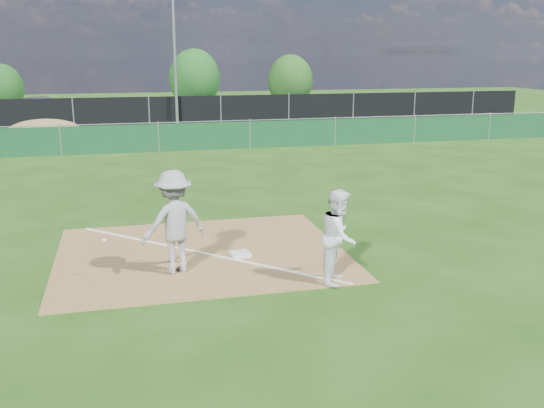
{
  "coord_description": "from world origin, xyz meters",
  "views": [
    {
      "loc": [
        -1.48,
        -11.27,
        4.18
      ],
      "look_at": [
        1.55,
        1.0,
        1.0
      ],
      "focal_mm": 40.0,
      "sensor_mm": 36.0,
      "label": 1
    }
  ],
  "objects_px": {
    "runner": "(339,236)",
    "tree_mid": "(195,79)",
    "light_pole": "(175,55)",
    "first_base": "(240,254)",
    "play_at_first": "(174,222)",
    "tree_left": "(2,89)",
    "tree_right": "(290,81)",
    "car_left": "(45,108)",
    "car_mid": "(99,111)",
    "car_right": "(234,108)"
  },
  "relations": [
    {
      "from": "runner",
      "to": "tree_mid",
      "type": "distance_m",
      "value": 35.32
    },
    {
      "from": "light_pole",
      "to": "tree_mid",
      "type": "xyz_separation_m",
      "value": [
        2.36,
        11.34,
        -1.71
      ]
    },
    {
      "from": "first_base",
      "to": "play_at_first",
      "type": "distance_m",
      "value": 1.8
    },
    {
      "from": "tree_left",
      "to": "tree_right",
      "type": "height_order",
      "value": "tree_right"
    },
    {
      "from": "car_left",
      "to": "tree_left",
      "type": "xyz_separation_m",
      "value": [
        -3.24,
        5.26,
        0.92
      ]
    },
    {
      "from": "play_at_first",
      "to": "car_left",
      "type": "height_order",
      "value": "play_at_first"
    },
    {
      "from": "tree_right",
      "to": "car_mid",
      "type": "bearing_deg",
      "value": -153.86
    },
    {
      "from": "first_base",
      "to": "car_left",
      "type": "distance_m",
      "value": 28.46
    },
    {
      "from": "car_mid",
      "to": "light_pole",
      "type": "bearing_deg",
      "value": -139.67
    },
    {
      "from": "play_at_first",
      "to": "tree_right",
      "type": "relative_size",
      "value": 0.52
    },
    {
      "from": "play_at_first",
      "to": "car_mid",
      "type": "bearing_deg",
      "value": 94.64
    },
    {
      "from": "light_pole",
      "to": "tree_left",
      "type": "bearing_deg",
      "value": 134.91
    },
    {
      "from": "first_base",
      "to": "tree_left",
      "type": "bearing_deg",
      "value": 106.95
    },
    {
      "from": "car_right",
      "to": "tree_mid",
      "type": "xyz_separation_m",
      "value": [
        -1.78,
        6.3,
        1.61
      ]
    },
    {
      "from": "car_mid",
      "to": "tree_mid",
      "type": "distance_m",
      "value": 9.89
    },
    {
      "from": "runner",
      "to": "tree_right",
      "type": "relative_size",
      "value": 0.44
    },
    {
      "from": "car_left",
      "to": "tree_left",
      "type": "bearing_deg",
      "value": 18.11
    },
    {
      "from": "tree_mid",
      "to": "light_pole",
      "type": "bearing_deg",
      "value": -101.78
    },
    {
      "from": "first_base",
      "to": "tree_mid",
      "type": "height_order",
      "value": "tree_mid"
    },
    {
      "from": "car_mid",
      "to": "runner",
      "type": "bearing_deg",
      "value": -175.14
    },
    {
      "from": "car_left",
      "to": "tree_right",
      "type": "bearing_deg",
      "value": -85.71
    },
    {
      "from": "car_left",
      "to": "car_right",
      "type": "relative_size",
      "value": 1.06
    },
    {
      "from": "car_right",
      "to": "tree_right",
      "type": "xyz_separation_m",
      "value": [
        5.43,
        5.98,
        1.39
      ]
    },
    {
      "from": "light_pole",
      "to": "runner",
      "type": "xyz_separation_m",
      "value": [
        0.78,
        -23.93,
        -3.11
      ]
    },
    {
      "from": "tree_mid",
      "to": "tree_right",
      "type": "height_order",
      "value": "tree_mid"
    },
    {
      "from": "play_at_first",
      "to": "runner",
      "type": "distance_m",
      "value": 3.15
    },
    {
      "from": "play_at_first",
      "to": "car_left",
      "type": "distance_m",
      "value": 28.74
    },
    {
      "from": "car_right",
      "to": "tree_left",
      "type": "height_order",
      "value": "tree_left"
    },
    {
      "from": "car_mid",
      "to": "car_right",
      "type": "height_order",
      "value": "car_mid"
    },
    {
      "from": "car_left",
      "to": "tree_right",
      "type": "distance_m",
      "value": 17.98
    },
    {
      "from": "car_mid",
      "to": "car_left",
      "type": "bearing_deg",
      "value": 62.14
    },
    {
      "from": "tree_mid",
      "to": "runner",
      "type": "bearing_deg",
      "value": -92.58
    },
    {
      "from": "first_base",
      "to": "runner",
      "type": "distance_m",
      "value": 2.51
    },
    {
      "from": "car_mid",
      "to": "tree_mid",
      "type": "xyz_separation_m",
      "value": [
        6.67,
        7.13,
        1.55
      ]
    },
    {
      "from": "car_left",
      "to": "car_mid",
      "type": "bearing_deg",
      "value": -125.98
    },
    {
      "from": "car_mid",
      "to": "tree_left",
      "type": "height_order",
      "value": "tree_left"
    },
    {
      "from": "light_pole",
      "to": "car_mid",
      "type": "distance_m",
      "value": 6.85
    },
    {
      "from": "light_pole",
      "to": "play_at_first",
      "type": "xyz_separation_m",
      "value": [
        -2.13,
        -22.71,
        -2.98
      ]
    },
    {
      "from": "car_mid",
      "to": "tree_mid",
      "type": "height_order",
      "value": "tree_mid"
    },
    {
      "from": "first_base",
      "to": "tree_left",
      "type": "height_order",
      "value": "tree_left"
    },
    {
      "from": "play_at_first",
      "to": "runner",
      "type": "xyz_separation_m",
      "value": [
        2.9,
        -1.22,
        -0.14
      ]
    },
    {
      "from": "tree_left",
      "to": "first_base",
      "type": "bearing_deg",
      "value": -73.05
    },
    {
      "from": "car_left",
      "to": "tree_right",
      "type": "relative_size",
      "value": 1.22
    },
    {
      "from": "tree_left",
      "to": "tree_right",
      "type": "bearing_deg",
      "value": 0.63
    },
    {
      "from": "first_base",
      "to": "car_mid",
      "type": "height_order",
      "value": "car_mid"
    },
    {
      "from": "runner",
      "to": "light_pole",
      "type": "bearing_deg",
      "value": 31.16
    },
    {
      "from": "first_base",
      "to": "tree_left",
      "type": "xyz_separation_m",
      "value": [
        -10.02,
        32.89,
        1.71
      ]
    },
    {
      "from": "car_right",
      "to": "tree_left",
      "type": "xyz_separation_m",
      "value": [
        -14.9,
        5.76,
        1.09
      ]
    },
    {
      "from": "tree_right",
      "to": "light_pole",
      "type": "bearing_deg",
      "value": -130.99
    },
    {
      "from": "light_pole",
      "to": "tree_right",
      "type": "distance_m",
      "value": 14.72
    }
  ]
}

